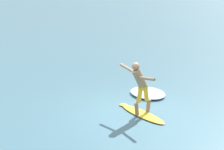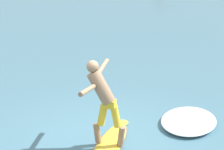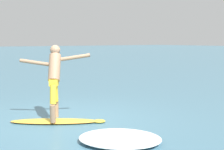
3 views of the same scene
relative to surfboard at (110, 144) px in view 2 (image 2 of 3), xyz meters
The scene contains 4 objects.
ground_plane 0.41m from the surfboard, 106.75° to the left, with size 200.00×200.00×0.00m, color #467287.
surfboard is the anchor object (origin of this frame).
surfer 1.12m from the surfboard, 161.86° to the left, with size 1.08×1.48×1.79m.
wave_foam_at_tail 2.10m from the surfboard, ahead, with size 2.03×2.03×0.17m.
Camera 2 is at (-2.06, -6.96, 4.02)m, focal length 60.00 mm.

